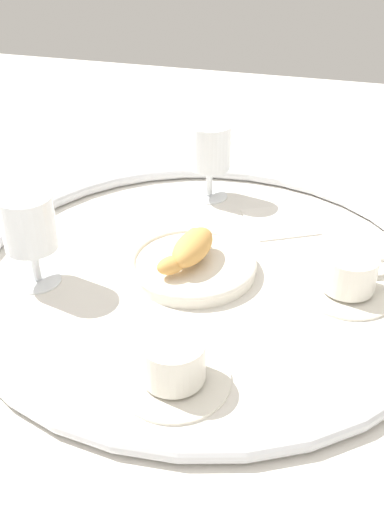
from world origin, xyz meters
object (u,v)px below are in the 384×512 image
at_px(juice_glass_right, 29,227).
at_px(folded_napkin, 280,221).
at_px(pastry_plate, 192,266).
at_px(coffee_cup_far, 350,277).
at_px(coffee_cup_near, 173,364).
at_px(juice_glass_left, 210,150).
at_px(croissant_large, 190,249).

distance_m(juice_glass_right, folded_napkin, 0.43).
height_order(pastry_plate, folded_napkin, pastry_plate).
bearing_deg(pastry_plate, coffee_cup_far, -85.99).
relative_size(coffee_cup_near, juice_glass_right, 0.97).
relative_size(coffee_cup_far, juice_glass_right, 0.97).
relative_size(pastry_plate, juice_glass_left, 1.37).
bearing_deg(pastry_plate, juice_glass_left, 9.25).
height_order(pastry_plate, coffee_cup_near, coffee_cup_near).
height_order(croissant_large, juice_glass_left, juice_glass_left).
bearing_deg(juice_glass_right, pastry_plate, -68.02).
bearing_deg(pastry_plate, folded_napkin, -28.19).
distance_m(pastry_plate, coffee_cup_near, 0.23).
height_order(croissant_large, juice_glass_right, juice_glass_right).
bearing_deg(juice_glass_left, coffee_cup_far, -131.37).
relative_size(pastry_plate, croissant_large, 1.42).
relative_size(juice_glass_left, juice_glass_right, 1.00).
bearing_deg(juice_glass_right, croissant_large, -67.62).
bearing_deg(coffee_cup_near, folded_napkin, -8.18).
relative_size(coffee_cup_near, juice_glass_left, 0.97).
distance_m(coffee_cup_near, juice_glass_left, 0.49).
bearing_deg(croissant_large, coffee_cup_near, -168.44).
height_order(juice_glass_left, juice_glass_right, same).
bearing_deg(croissant_large, juice_glass_left, 8.57).
xyz_separation_m(pastry_plate, juice_glass_left, (0.25, 0.04, 0.08)).
distance_m(croissant_large, coffee_cup_far, 0.23).
relative_size(juice_glass_right, folded_napkin, 1.27).
height_order(juice_glass_left, folded_napkin, juice_glass_left).
distance_m(pastry_plate, folded_napkin, 0.22).
xyz_separation_m(coffee_cup_far, juice_glass_left, (0.24, 0.27, 0.07)).
height_order(pastry_plate, juice_glass_left, juice_glass_left).
relative_size(croissant_large, coffee_cup_far, 1.00).
xyz_separation_m(croissant_large, juice_glass_left, (0.25, 0.04, 0.05)).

